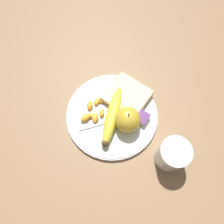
% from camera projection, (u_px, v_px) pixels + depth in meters
% --- Properties ---
extents(ground_plane, '(3.00, 3.00, 0.00)m').
position_uv_depth(ground_plane, '(112.00, 116.00, 0.67)').
color(ground_plane, olive).
extents(plate, '(0.28, 0.28, 0.01)m').
position_uv_depth(plate, '(112.00, 115.00, 0.67)').
color(plate, silver).
rests_on(plate, ground_plane).
extents(juice_glass, '(0.08, 0.08, 0.09)m').
position_uv_depth(juice_glass, '(172.00, 155.00, 0.58)').
color(juice_glass, silver).
rests_on(juice_glass, ground_plane).
extents(apple, '(0.07, 0.07, 0.08)m').
position_uv_depth(apple, '(128.00, 120.00, 0.62)').
color(apple, gold).
rests_on(apple, plate).
extents(banana, '(0.10, 0.19, 0.04)m').
position_uv_depth(banana, '(112.00, 116.00, 0.64)').
color(banana, yellow).
rests_on(banana, plate).
extents(bread_slice, '(0.13, 0.12, 0.02)m').
position_uv_depth(bread_slice, '(127.00, 96.00, 0.67)').
color(bread_slice, tan).
rests_on(bread_slice, plate).
extents(fork, '(0.12, 0.14, 0.00)m').
position_uv_depth(fork, '(111.00, 120.00, 0.65)').
color(fork, '#B2B2B7').
rests_on(fork, plate).
extents(jam_packet, '(0.05, 0.04, 0.02)m').
position_uv_depth(jam_packet, '(141.00, 117.00, 0.65)').
color(jam_packet, silver).
rests_on(jam_packet, plate).
extents(orange_segment_0, '(0.03, 0.03, 0.02)m').
position_uv_depth(orange_segment_0, '(102.00, 113.00, 0.66)').
color(orange_segment_0, '#F9A32D').
rests_on(orange_segment_0, plate).
extents(orange_segment_1, '(0.03, 0.04, 0.02)m').
position_uv_depth(orange_segment_1, '(95.00, 118.00, 0.65)').
color(orange_segment_1, '#F9A32D').
rests_on(orange_segment_1, plate).
extents(orange_segment_2, '(0.03, 0.04, 0.02)m').
position_uv_depth(orange_segment_2, '(90.00, 105.00, 0.66)').
color(orange_segment_2, '#F9A32D').
rests_on(orange_segment_2, plate).
extents(orange_segment_3, '(0.03, 0.04, 0.02)m').
position_uv_depth(orange_segment_3, '(85.00, 118.00, 0.65)').
color(orange_segment_3, '#F9A32D').
rests_on(orange_segment_3, plate).
extents(orange_segment_4, '(0.02, 0.03, 0.01)m').
position_uv_depth(orange_segment_4, '(97.00, 102.00, 0.67)').
color(orange_segment_4, '#F9A32D').
rests_on(orange_segment_4, plate).
extents(orange_segment_5, '(0.03, 0.03, 0.02)m').
position_uv_depth(orange_segment_5, '(101.00, 100.00, 0.67)').
color(orange_segment_5, '#F9A32D').
rests_on(orange_segment_5, plate).
extents(orange_segment_6, '(0.03, 0.02, 0.01)m').
position_uv_depth(orange_segment_6, '(92.00, 116.00, 0.65)').
color(orange_segment_6, '#F9A32D').
rests_on(orange_segment_6, plate).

